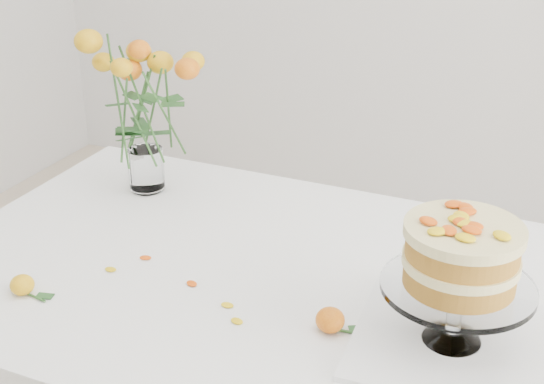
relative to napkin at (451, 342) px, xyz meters
The scene contains 12 objects.
table 0.41m from the napkin, 167.37° to the left, with size 1.43×0.93×0.76m.
napkin is the anchor object (origin of this frame).
cake_stand 0.16m from the napkin, 165.96° to the left, with size 0.26×0.26×0.24m.
rose_vase 0.94m from the napkin, 158.12° to the left, with size 0.33×0.33×0.45m.
loose_rose_near 0.82m from the napkin, 167.76° to the right, with size 0.08×0.05×0.04m.
loose_rose_far 0.21m from the napkin, 167.60° to the right, with size 0.10×0.05×0.05m.
stray_petal_a 0.51m from the napkin, behind, with size 0.03×0.02×0.00m, color yellow.
stray_petal_b 0.42m from the napkin, behind, with size 0.03×0.02×0.00m, color yellow.
stray_petal_c 0.39m from the napkin, 166.27° to the right, with size 0.03×0.02×0.00m, color yellow.
stray_petal_d 0.66m from the napkin, behind, with size 0.03×0.02×0.00m, color yellow.
stray_petal_e 0.70m from the napkin, behind, with size 0.03×0.02×0.00m, color yellow.
stray_petal_f 0.10m from the napkin, behind, with size 0.03×0.02×0.00m, color yellow.
Camera 1 is at (0.55, -1.21, 1.57)m, focal length 50.00 mm.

